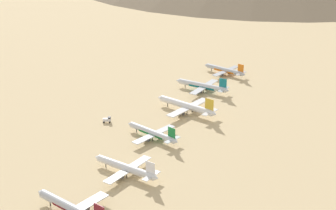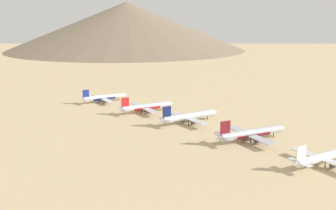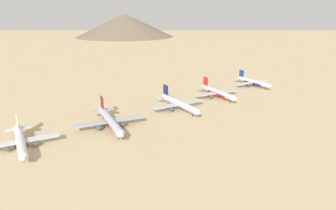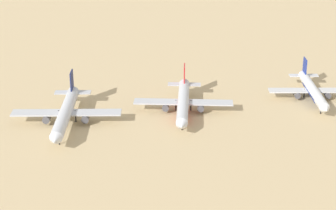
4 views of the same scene
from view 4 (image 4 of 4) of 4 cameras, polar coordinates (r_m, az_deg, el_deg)
parked_jet_6 at (r=203.34m, az=-10.00°, el=-0.71°), size 47.09×38.18×13.60m
parked_jet_7 at (r=209.89m, az=1.51°, el=0.30°), size 44.68×36.25×12.89m
parked_jet_8 at (r=228.76m, az=14.01°, el=1.42°), size 41.01×33.23×11.85m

